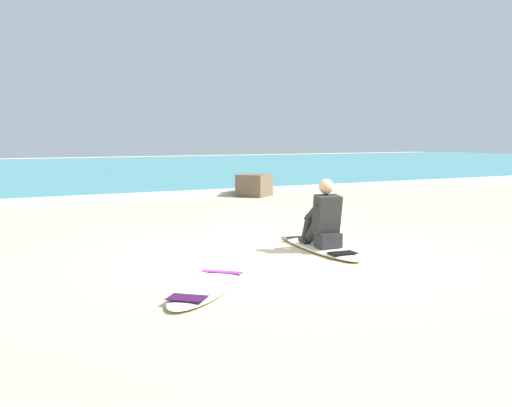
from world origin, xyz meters
TOP-DOWN VIEW (x-y plane):
  - ground_plane at (0.00, 0.00)m, footprint 80.00×80.00m
  - sea at (0.00, 21.73)m, footprint 80.00×28.00m
  - breaking_foam at (0.00, 8.03)m, footprint 80.00×0.90m
  - surfboard_main at (0.75, 0.19)m, footprint 0.78×2.29m
  - surfer_seated at (0.72, 0.01)m, footprint 0.40×0.73m
  - surfboard_spare_near at (-1.54, -1.15)m, footprint 1.62×1.72m
  - shoreline_rock at (3.36, 7.16)m, footprint 1.07×1.07m

SIDE VIEW (x-z plane):
  - ground_plane at x=0.00m, z-range 0.00..0.00m
  - surfboard_main at x=0.75m, z-range 0.00..0.07m
  - surfboard_spare_near at x=-1.54m, z-range 0.00..0.07m
  - sea at x=0.00m, z-range 0.00..0.10m
  - breaking_foam at x=0.00m, z-range 0.00..0.11m
  - shoreline_rock at x=3.36m, z-range 0.00..0.59m
  - surfer_seated at x=0.72m, z-range -0.04..0.91m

